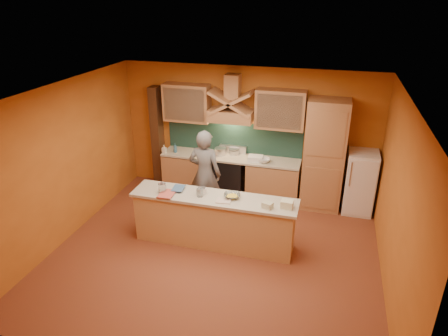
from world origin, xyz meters
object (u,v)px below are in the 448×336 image
(person, at_px, (205,174))
(fridge, at_px, (360,182))
(stove, at_px, (230,176))
(kitchen_scale, at_px, (202,191))
(mixing_bowl, at_px, (232,196))

(person, bearing_deg, fridge, -158.80)
(stove, height_order, kitchen_scale, kitchen_scale)
(fridge, relative_size, person, 0.73)
(person, xyz_separation_m, mixing_bowl, (0.78, -0.90, 0.08))
(stove, distance_m, fridge, 2.71)
(mixing_bowl, bearing_deg, person, 131.06)
(stove, xyz_separation_m, person, (-0.27, -0.95, 0.45))
(mixing_bowl, bearing_deg, kitchen_scale, -179.10)
(stove, relative_size, fridge, 0.69)
(stove, relative_size, kitchen_scale, 6.96)
(stove, height_order, fridge, fridge)
(stove, xyz_separation_m, kitchen_scale, (-0.03, -1.86, 0.55))
(kitchen_scale, bearing_deg, mixing_bowl, 25.49)
(stove, xyz_separation_m, mixing_bowl, (0.51, -1.85, 0.53))
(person, xyz_separation_m, kitchen_scale, (0.24, -0.91, 0.10))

